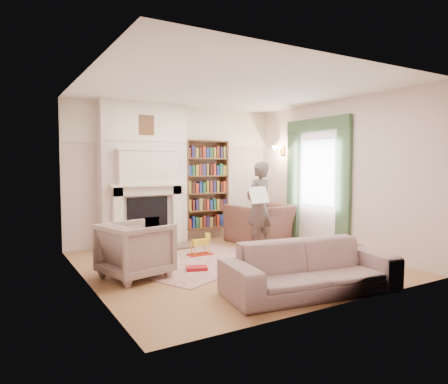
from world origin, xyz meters
TOP-DOWN VIEW (x-y plane):
  - floor at (0.00, 0.00)m, footprint 4.50×4.50m
  - ceiling at (0.00, 0.00)m, footprint 4.50×4.50m
  - wall_back at (0.00, 2.25)m, footprint 4.50×0.00m
  - wall_front at (0.00, -2.25)m, footprint 4.50×0.00m
  - wall_left at (-2.25, 0.00)m, footprint 0.00×4.50m
  - wall_right at (2.25, 0.00)m, footprint 0.00×4.50m
  - fireplace at (-0.75, 2.05)m, footprint 1.70×0.58m
  - bookcase at (0.65, 2.12)m, footprint 1.00×0.24m
  - window at (2.23, 0.40)m, footprint 0.02×0.90m
  - curtain_left at (2.20, -0.30)m, footprint 0.07×0.32m
  - curtain_right at (2.20, 1.10)m, footprint 0.07×0.32m
  - pelmet at (2.19, 0.40)m, footprint 0.09×1.70m
  - wall_sconce at (2.03, 1.50)m, footprint 0.20×0.24m
  - rug at (-0.44, 0.47)m, footprint 3.05×2.76m
  - armchair_reading at (1.48, 1.29)m, footprint 1.31×1.18m
  - armchair_left at (-1.59, 0.02)m, footprint 1.06×1.05m
  - sofa at (0.07, -1.77)m, footprint 2.30×1.18m
  - man_reading at (1.03, 0.69)m, footprint 0.67×0.50m
  - newspaper at (0.88, 0.49)m, footprint 0.46×0.21m
  - coffee_table at (0.95, -1.28)m, footprint 0.79×0.61m
  - paraffin_heater at (-1.26, 1.72)m, footprint 0.31×0.31m
  - rocking_horse at (-0.20, 0.75)m, footprint 0.44×0.18m
  - board_game at (-0.06, -0.35)m, footprint 0.43×0.43m
  - game_box_lid at (-0.69, -0.10)m, footprint 0.36×0.30m
  - comic_annuals at (0.19, -0.38)m, footprint 0.53×0.83m

SIDE VIEW (x-z plane):
  - floor at x=0.00m, z-range 0.00..0.00m
  - rug at x=-0.44m, z-range 0.00..0.01m
  - comic_annuals at x=0.19m, z-range 0.01..0.03m
  - board_game at x=-0.06m, z-range 0.01..0.04m
  - game_box_lid at x=-0.69m, z-range 0.01..0.06m
  - rocking_horse at x=-0.20m, z-range 0.00..0.39m
  - coffee_table at x=0.95m, z-range 0.00..0.45m
  - paraffin_heater at x=-1.26m, z-range 0.00..0.55m
  - sofa at x=0.07m, z-range 0.00..0.64m
  - armchair_reading at x=1.48m, z-range 0.00..0.77m
  - armchair_left at x=-1.59m, z-range 0.00..0.79m
  - man_reading at x=1.03m, z-range 0.00..1.66m
  - newspaper at x=0.88m, z-range 0.90..1.20m
  - bookcase at x=0.65m, z-range 0.25..2.10m
  - curtain_left at x=2.20m, z-range 0.00..2.40m
  - curtain_right at x=2.20m, z-range 0.00..2.40m
  - fireplace at x=-0.75m, z-range -0.01..2.79m
  - wall_back at x=0.00m, z-range -0.85..3.65m
  - wall_front at x=0.00m, z-range -0.85..3.65m
  - wall_left at x=-2.25m, z-range -0.85..3.65m
  - wall_right at x=2.25m, z-range -0.85..3.65m
  - window at x=2.23m, z-range 0.80..2.10m
  - wall_sconce at x=2.03m, z-range 1.78..2.02m
  - pelmet at x=2.19m, z-range 2.26..2.50m
  - ceiling at x=0.00m, z-range 2.80..2.80m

